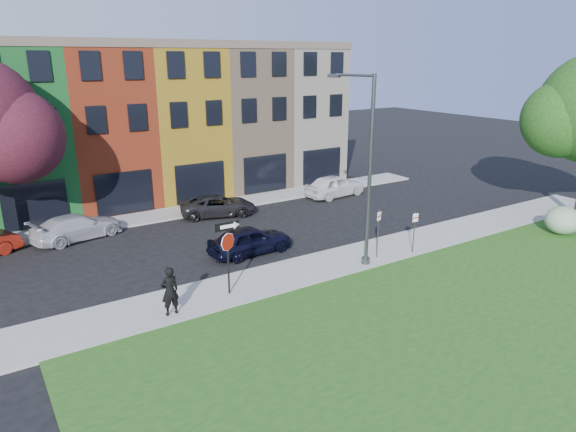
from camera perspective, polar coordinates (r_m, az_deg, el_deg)
ground at (r=21.92m, az=7.68°, el=-8.50°), size 120.00×120.00×0.00m
sidewalk_near at (r=25.17m, az=6.77°, el=-4.81°), size 40.00×3.00×0.12m
sidewalk_far at (r=32.89m, az=-13.60°, el=0.15°), size 40.00×2.40×0.12m
rowhouse_block at (r=37.84m, az=-16.60°, el=9.77°), size 30.00×10.12×10.00m
stop_sign at (r=20.72m, az=-6.72°, el=-3.04°), size 1.05×0.10×3.10m
man at (r=19.92m, az=-13.00°, el=-8.13°), size 0.75×0.54×1.92m
sedan_near at (r=25.68m, az=-4.25°, el=-2.68°), size 2.13×4.44×1.46m
parked_car_silver at (r=29.93m, az=-22.38°, el=-1.13°), size 4.29×5.73×1.38m
parked_car_dark at (r=32.11m, az=-7.78°, el=1.16°), size 4.72×5.83×1.29m
parked_car_white at (r=36.33m, az=5.21°, el=3.37°), size 2.73×4.95×1.57m
street_lamp at (r=23.46m, az=8.67°, el=4.83°), size 1.02×2.51×8.69m
parking_sign_a at (r=24.95m, az=10.00°, el=-1.32°), size 0.31×0.13×2.45m
parking_sign_b at (r=26.01m, az=13.88°, el=-1.21°), size 0.32×0.10×2.12m
shrub at (r=31.98m, az=28.22°, el=-0.42°), size 1.83×1.83×1.56m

